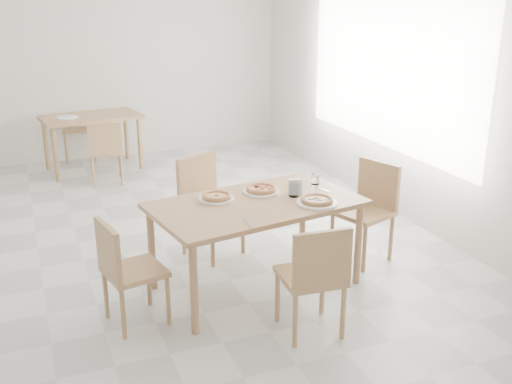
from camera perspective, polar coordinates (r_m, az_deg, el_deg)
name	(u,v)px	position (r m, az deg, el deg)	size (l,w,h in m)	color
room	(386,73)	(6.74, 12.30, 11.03)	(7.28, 7.00, 7.00)	silver
main_table	(256,210)	(4.83, 0.00, -1.76)	(1.78, 1.19, 0.75)	tan
chair_south	(315,273)	(4.23, 5.65, -7.69)	(0.45, 0.45, 0.86)	tan
chair_north	(206,198)	(5.55, -4.77, -0.57)	(0.61, 0.61, 0.92)	tan
chair_west	(124,266)	(4.45, -12.46, -6.91)	(0.48, 0.48, 0.82)	tan
chair_east	(369,204)	(5.52, 10.74, -1.10)	(0.56, 0.56, 0.90)	tan
plate_margherita	(217,199)	(4.85, -3.77, -0.66)	(0.29, 0.29, 0.02)	white
plate_mushroom	(317,203)	(4.78, 5.81, -1.04)	(0.33, 0.33, 0.02)	white
plate_pepperoni	(261,192)	(5.01, 0.50, 0.04)	(0.31, 0.31, 0.02)	white
pizza_margherita	(217,196)	(4.84, -3.77, -0.41)	(0.30, 0.30, 0.03)	tan
pizza_mushroom	(317,200)	(4.77, 5.82, -0.78)	(0.32, 0.32, 0.03)	tan
pizza_pepperoni	(261,189)	(5.01, 0.50, 0.30)	(0.28, 0.28, 0.03)	tan
tumbler_a	(294,190)	(4.92, 3.63, 0.16)	(0.08, 0.08, 0.11)	white
tumbler_b	(315,179)	(5.24, 5.68, 1.23)	(0.07, 0.07, 0.09)	white
napkin_holder	(295,187)	(4.95, 3.71, 0.44)	(0.13, 0.08, 0.14)	silver
fork_a	(322,189)	(5.12, 6.33, 0.24)	(0.02, 0.19, 0.01)	silver
fork_b	(248,222)	(4.39, -0.79, -2.90)	(0.02, 0.18, 0.01)	silver
second_table	(91,123)	(8.36, -15.42, 6.35)	(1.35, 0.89, 0.75)	tan
chair_back_s	(105,148)	(7.72, -14.14, 4.07)	(0.44, 0.44, 0.81)	tan
chair_back_n	(80,122)	(9.02, -16.44, 6.38)	(0.52, 0.52, 0.91)	tan
plate_empty	(67,117)	(8.27, -17.53, 6.81)	(0.27, 0.27, 0.02)	white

